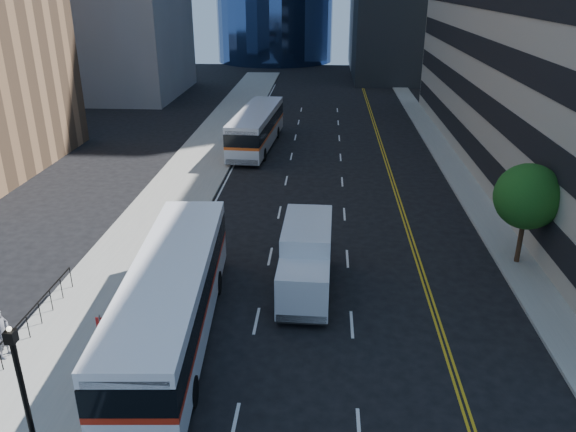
% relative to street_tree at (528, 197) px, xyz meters
% --- Properties ---
extents(ground, '(160.00, 160.00, 0.00)m').
position_rel_street_tree_xyz_m(ground, '(-9.00, -8.00, -3.64)').
color(ground, black).
rests_on(ground, ground).
extents(sidewalk_west, '(5.00, 90.00, 0.15)m').
position_rel_street_tree_xyz_m(sidewalk_west, '(-19.50, 17.00, -3.57)').
color(sidewalk_west, gray).
rests_on(sidewalk_west, ground).
extents(sidewalk_east, '(2.00, 90.00, 0.15)m').
position_rel_street_tree_xyz_m(sidewalk_east, '(-0.00, 17.00, -3.57)').
color(sidewalk_east, gray).
rests_on(sidewalk_east, ground).
extents(street_tree, '(3.20, 3.20, 5.10)m').
position_rel_street_tree_xyz_m(street_tree, '(0.00, 0.00, 0.00)').
color(street_tree, '#332114').
rests_on(street_tree, sidewalk_east).
extents(lamp_post, '(0.28, 0.28, 4.56)m').
position_rel_street_tree_xyz_m(lamp_post, '(-18.00, -14.00, -0.92)').
color(lamp_post, black).
rests_on(lamp_post, sidewalk_west).
extents(bus_front, '(3.70, 13.11, 3.34)m').
position_rel_street_tree_xyz_m(bus_front, '(-15.60, -7.39, -1.82)').
color(bus_front, white).
rests_on(bus_front, ground).
extents(bus_rear, '(3.55, 12.59, 3.21)m').
position_rel_street_tree_xyz_m(bus_rear, '(-15.60, 20.46, -1.89)').
color(bus_rear, silver).
rests_on(bus_rear, ground).
extents(box_truck, '(2.30, 6.40, 3.04)m').
position_rel_street_tree_xyz_m(box_truck, '(-10.53, -3.28, -2.03)').
color(box_truck, silver).
rests_on(box_truck, ground).
extents(pedestrian, '(0.56, 0.78, 2.00)m').
position_rel_street_tree_xyz_m(pedestrian, '(-21.60, -9.19, -2.49)').
color(pedestrian, slate).
rests_on(pedestrian, sidewalk_west).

